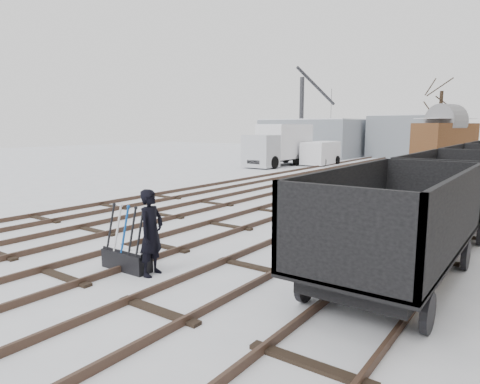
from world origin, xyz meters
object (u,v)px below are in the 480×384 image
object	(u,v)px
panel_van	(321,153)
freight_wagon_a	(395,242)
worker	(151,233)
box_van_wagon	(444,139)
lorry	(279,145)
crane	(302,134)
ground_frame	(127,258)

from	to	relation	value
panel_van	freight_wagon_a	bearing A→B (deg)	-64.66
worker	box_van_wagon	distance (m)	31.08
lorry	crane	distance (m)	9.86
worker	box_van_wagon	bearing A→B (deg)	-11.27
freight_wagon_a	box_van_wagon	distance (m)	28.86
freight_wagon_a	panel_van	distance (m)	28.81
freight_wagon_a	box_van_wagon	bearing A→B (deg)	98.68
box_van_wagon	ground_frame	bearing A→B (deg)	-67.16
freight_wagon_a	crane	xyz separation A→B (m)	(-18.78, 31.84, 1.55)
ground_frame	worker	world-z (taller)	worker
worker	lorry	bearing A→B (deg)	13.72
ground_frame	panel_van	xyz separation A→B (m)	(-8.28, 28.06, 0.75)
worker	panel_van	world-z (taller)	panel_van
ground_frame	freight_wagon_a	xyz separation A→B (m)	(5.30, 2.65, 0.64)
box_van_wagon	lorry	distance (m)	13.15
freight_wagon_a	panel_van	xyz separation A→B (m)	(-13.58, 25.41, 0.11)
box_van_wagon	lorry	world-z (taller)	box_van_wagon
freight_wagon_a	panel_van	size ratio (longest dim) A/B	1.29
freight_wagon_a	box_van_wagon	world-z (taller)	box_van_wagon
box_van_wagon	crane	bearing A→B (deg)	-168.44
ground_frame	panel_van	bearing A→B (deg)	105.71
ground_frame	worker	bearing A→B (deg)	6.87
panel_van	crane	bearing A→B (deg)	126.25
ground_frame	freight_wagon_a	distance (m)	5.96
ground_frame	worker	distance (m)	1.02
ground_frame	panel_van	size ratio (longest dim) A/B	0.32
lorry	panel_van	distance (m)	3.93
lorry	crane	xyz separation A→B (m)	(-2.80, 9.43, 0.68)
worker	panel_van	distance (m)	29.38
panel_van	crane	distance (m)	8.40
ground_frame	freight_wagon_a	bearing A→B (deg)	25.86
box_van_wagon	crane	size ratio (longest dim) A/B	0.62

